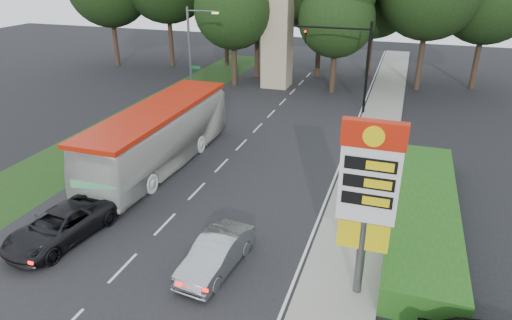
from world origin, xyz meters
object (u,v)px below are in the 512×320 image
(monument, at_px, (277,33))
(traffic_signal_mast, at_px, (351,54))
(gas_station_pylon, at_px, (368,188))
(transit_bus, at_px, (160,137))
(streetlight_signs, at_px, (192,52))
(sedan_silver, at_px, (216,254))
(suv_charcoal, at_px, (60,226))

(monument, bearing_deg, traffic_signal_mast, -38.00)
(gas_station_pylon, distance_m, traffic_signal_mast, 22.29)
(traffic_signal_mast, distance_m, transit_bus, 16.96)
(streetlight_signs, bearing_deg, sedan_silver, -62.43)
(transit_bus, bearing_deg, suv_charcoal, -90.34)
(transit_bus, bearing_deg, streetlight_signs, 107.44)
(gas_station_pylon, bearing_deg, sedan_silver, -176.94)
(traffic_signal_mast, height_order, suv_charcoal, traffic_signal_mast)
(gas_station_pylon, height_order, traffic_signal_mast, traffic_signal_mast)
(suv_charcoal, bearing_deg, sedan_silver, 9.74)
(traffic_signal_mast, distance_m, monument, 9.76)
(gas_station_pylon, height_order, streetlight_signs, streetlight_signs)
(streetlight_signs, height_order, suv_charcoal, streetlight_signs)
(traffic_signal_mast, distance_m, streetlight_signs, 12.83)
(transit_bus, relative_size, suv_charcoal, 2.48)
(traffic_signal_mast, height_order, sedan_silver, traffic_signal_mast)
(traffic_signal_mast, bearing_deg, suv_charcoal, -112.66)
(gas_station_pylon, bearing_deg, streetlight_signs, 128.96)
(gas_station_pylon, height_order, transit_bus, gas_station_pylon)
(sedan_silver, bearing_deg, traffic_signal_mast, 90.92)
(streetlight_signs, bearing_deg, monument, 58.03)
(monument, height_order, suv_charcoal, monument)
(gas_station_pylon, distance_m, transit_bus, 15.26)
(monument, distance_m, sedan_silver, 29.19)
(traffic_signal_mast, relative_size, monument, 0.72)
(streetlight_signs, xyz_separation_m, sedan_silver, (10.61, -20.31, -3.73))
(streetlight_signs, distance_m, sedan_silver, 23.22)
(streetlight_signs, distance_m, suv_charcoal, 21.15)
(traffic_signal_mast, xyz_separation_m, sedan_silver, (-2.06, -22.30, -3.96))
(gas_station_pylon, bearing_deg, monument, 111.80)
(streetlight_signs, bearing_deg, gas_station_pylon, -51.04)
(monument, bearing_deg, streetlight_signs, -121.97)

